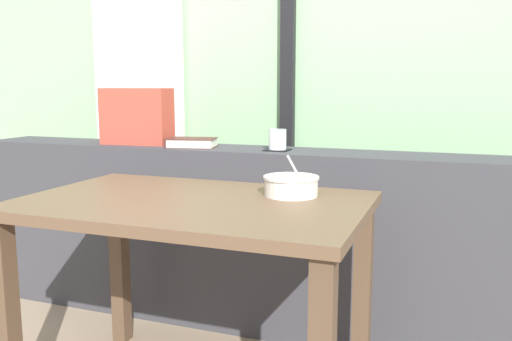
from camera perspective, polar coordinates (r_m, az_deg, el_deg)
name	(u,v)px	position (r m, az deg, el deg)	size (l,w,h in m)	color
outdoor_backdrop	(304,23)	(2.95, 5.06, 15.29)	(4.80, 0.08, 2.80)	#8EBC89
curtain_left_panel	(138,55)	(3.24, -12.41, 11.89)	(0.56, 0.06, 2.50)	silver
window_divider_post	(288,42)	(2.89, 3.40, 13.45)	(0.07, 0.05, 2.60)	black
dark_console_ledge	(261,239)	(2.40, 0.52, -7.27)	(2.80, 0.29, 0.80)	#38383D
breakfast_table	(194,233)	(1.78, -6.61, -6.54)	(1.11, 0.71, 0.71)	brown
coaster_square	(277,150)	(2.28, 2.28, 2.19)	(0.10, 0.10, 0.01)	black
juice_glass	(277,140)	(2.27, 2.28, 3.22)	(0.07, 0.07, 0.09)	white
closed_book	(191,143)	(2.42, -6.84, 2.95)	(0.24, 0.18, 0.04)	#47231E
throw_pillow	(137,116)	(2.59, -12.48, 5.63)	(0.32, 0.14, 0.26)	#B74233
soup_bowl	(291,186)	(1.80, 3.75, -1.65)	(0.19, 0.19, 0.14)	silver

